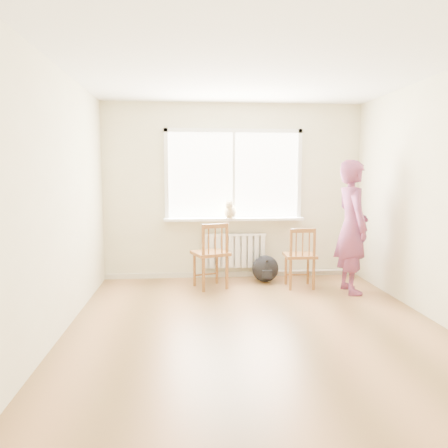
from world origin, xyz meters
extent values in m
plane|color=#A46F43|center=(0.00, 0.00, 0.00)|extent=(4.50, 4.50, 0.00)
plane|color=white|center=(0.00, 0.00, 2.70)|extent=(4.50, 4.50, 0.00)
cube|color=beige|center=(0.00, 2.25, 1.35)|extent=(4.00, 0.01, 2.70)
cube|color=white|center=(0.00, 2.23, 1.60)|extent=(2.00, 0.02, 1.30)
cube|color=white|center=(0.00, 2.21, 2.28)|extent=(2.12, 0.05, 0.06)
cube|color=white|center=(-1.03, 2.21, 1.60)|extent=(0.06, 0.05, 1.42)
cube|color=white|center=(1.03, 2.21, 1.60)|extent=(0.06, 0.05, 1.42)
cube|color=white|center=(0.00, 2.21, 1.60)|extent=(0.04, 0.05, 1.30)
cube|color=white|center=(0.00, 2.14, 0.93)|extent=(2.15, 0.22, 0.04)
cube|color=white|center=(0.00, 2.20, 0.43)|extent=(1.00, 0.02, 0.55)
cube|color=white|center=(0.00, 2.15, 0.43)|extent=(1.00, 0.10, 0.51)
cube|color=white|center=(0.00, 2.15, 0.69)|extent=(1.00, 0.12, 0.03)
cylinder|color=silver|center=(1.25, 2.19, 0.08)|extent=(1.40, 0.04, 0.04)
cube|color=beige|center=(0.00, 2.23, 0.04)|extent=(4.00, 0.03, 0.08)
cube|color=brown|center=(-0.40, 1.60, 0.50)|extent=(0.59, 0.57, 0.04)
cylinder|color=brown|center=(-0.29, 1.83, 0.25)|extent=(0.04, 0.04, 0.50)
cylinder|color=brown|center=(-0.62, 1.71, 0.25)|extent=(0.04, 0.04, 0.50)
cylinder|color=brown|center=(-0.17, 1.50, 0.25)|extent=(0.04, 0.04, 0.50)
cylinder|color=brown|center=(-0.50, 1.38, 0.25)|extent=(0.04, 0.04, 0.50)
cylinder|color=brown|center=(-0.17, 1.50, 0.47)|extent=(0.04, 0.04, 0.94)
cylinder|color=brown|center=(-0.50, 1.38, 0.47)|extent=(0.04, 0.04, 0.94)
cube|color=brown|center=(-0.34, 1.44, 0.91)|extent=(0.37, 0.16, 0.06)
cylinder|color=brown|center=(-0.24, 1.47, 0.71)|extent=(0.02, 0.02, 0.38)
cylinder|color=brown|center=(-0.34, 1.44, 0.71)|extent=(0.02, 0.02, 0.38)
cylinder|color=brown|center=(-0.43, 1.40, 0.71)|extent=(0.02, 0.02, 0.38)
cube|color=brown|center=(0.88, 1.52, 0.46)|extent=(0.44, 0.42, 0.04)
cylinder|color=brown|center=(1.05, 1.68, 0.23)|extent=(0.04, 0.04, 0.46)
cylinder|color=brown|center=(0.72, 1.69, 0.23)|extent=(0.04, 0.04, 0.46)
cylinder|color=brown|center=(1.04, 1.35, 0.23)|extent=(0.04, 0.04, 0.46)
cylinder|color=brown|center=(0.71, 1.36, 0.23)|extent=(0.04, 0.04, 0.46)
cylinder|color=brown|center=(1.04, 1.35, 0.44)|extent=(0.04, 0.04, 0.87)
cylinder|color=brown|center=(0.71, 1.36, 0.44)|extent=(0.04, 0.04, 0.87)
cube|color=brown|center=(0.88, 1.36, 0.84)|extent=(0.35, 0.05, 0.06)
cylinder|color=brown|center=(0.97, 1.35, 0.66)|extent=(0.02, 0.02, 0.35)
cylinder|color=brown|center=(0.88, 1.36, 0.66)|extent=(0.02, 0.02, 0.35)
cylinder|color=brown|center=(0.78, 1.36, 0.66)|extent=(0.02, 0.02, 0.35)
imported|color=#C7424A|center=(1.52, 1.21, 0.91)|extent=(0.45, 0.67, 1.81)
ellipsoid|color=#D2B88F|center=(-0.07, 2.07, 1.06)|extent=(0.24, 0.32, 0.21)
sphere|color=#D2B88F|center=(-0.10, 1.94, 1.16)|extent=(0.12, 0.12, 0.12)
cone|color=#D2B88F|center=(-0.13, 1.94, 1.22)|extent=(0.04, 0.04, 0.05)
cone|color=#D2B88F|center=(-0.06, 1.93, 1.22)|extent=(0.04, 0.04, 0.05)
cylinder|color=#D2B88F|center=(-0.04, 2.21, 0.99)|extent=(0.06, 0.19, 0.03)
cylinder|color=#D2B88F|center=(-0.12, 1.97, 1.00)|extent=(0.03, 0.03, 0.11)
cylinder|color=#D2B88F|center=(-0.06, 1.96, 1.00)|extent=(0.03, 0.03, 0.11)
ellipsoid|color=black|center=(0.45, 1.87, 0.20)|extent=(0.49, 0.43, 0.40)
camera|label=1|loc=(-0.72, -4.51, 1.63)|focal=35.00mm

